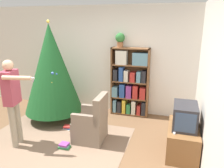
# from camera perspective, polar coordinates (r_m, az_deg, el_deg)

# --- Properties ---
(ground_plane) EXTENTS (14.00, 14.00, 0.00)m
(ground_plane) POSITION_cam_1_polar(r_m,az_deg,el_deg) (3.97, -10.05, -18.11)
(ground_plane) COLOR brown
(wall_back) EXTENTS (8.00, 0.10, 2.60)m
(wall_back) POSITION_cam_1_polar(r_m,az_deg,el_deg) (5.44, -0.16, 6.30)
(wall_back) COLOR silver
(wall_back) RESTS_ON ground_plane
(wall_right) EXTENTS (0.10, 8.00, 2.60)m
(wall_right) POSITION_cam_1_polar(r_m,az_deg,el_deg) (3.09, 25.71, -2.77)
(wall_right) COLOR silver
(wall_right) RESTS_ON ground_plane
(area_rug) EXTENTS (2.73, 1.93, 0.01)m
(area_rug) POSITION_cam_1_polar(r_m,az_deg,el_deg) (4.45, -14.70, -14.32)
(area_rug) COLOR #7F6651
(area_rug) RESTS_ON ground_plane
(bookshelf) EXTENTS (0.89, 0.26, 1.64)m
(bookshelf) POSITION_cam_1_polar(r_m,az_deg,el_deg) (5.23, 4.69, 0.13)
(bookshelf) COLOR brown
(bookshelf) RESTS_ON ground_plane
(tv_stand) EXTENTS (0.51, 0.91, 0.49)m
(tv_stand) POSITION_cam_1_polar(r_m,az_deg,el_deg) (4.07, 17.96, -13.69)
(tv_stand) COLOR brown
(tv_stand) RESTS_ON ground_plane
(television) EXTENTS (0.39, 0.57, 0.40)m
(television) POSITION_cam_1_polar(r_m,az_deg,el_deg) (3.88, 18.52, -7.92)
(television) COLOR #28282D
(television) RESTS_ON tv_stand
(game_remote) EXTENTS (0.04, 0.12, 0.02)m
(game_remote) POSITION_cam_1_polar(r_m,az_deg,el_deg) (3.71, 15.94, -12.06)
(game_remote) COLOR white
(game_remote) RESTS_ON tv_stand
(christmas_tree) EXTENTS (1.30, 1.30, 2.25)m
(christmas_tree) POSITION_cam_1_polar(r_m,az_deg,el_deg) (5.07, -15.49, 3.86)
(christmas_tree) COLOR #4C3323
(christmas_tree) RESTS_ON ground_plane
(armchair) EXTENTS (0.59, 0.58, 0.92)m
(armchair) POSITION_cam_1_polar(r_m,az_deg,el_deg) (4.24, -5.31, -10.54)
(armchair) COLOR #7A6B5B
(armchair) RESTS_ON ground_plane
(standing_person) EXTENTS (0.69, 0.46, 1.59)m
(standing_person) POSITION_cam_1_polar(r_m,az_deg,el_deg) (4.22, -24.55, -2.99)
(standing_person) COLOR #9E937F
(standing_person) RESTS_ON ground_plane
(potted_plant) EXTENTS (0.22, 0.22, 0.33)m
(potted_plant) POSITION_cam_1_polar(r_m,az_deg,el_deg) (5.11, 2.14, 11.68)
(potted_plant) COLOR #935B38
(potted_plant) RESTS_ON bookshelf
(book_pile_near_tree) EXTENTS (0.21, 0.18, 0.08)m
(book_pile_near_tree) POSITION_cam_1_polar(r_m,az_deg,el_deg) (4.84, -11.53, -11.05)
(book_pile_near_tree) COLOR beige
(book_pile_near_tree) RESTS_ON ground_plane
(book_pile_by_chair) EXTENTS (0.22, 0.15, 0.09)m
(book_pile_by_chair) POSITION_cam_1_polar(r_m,az_deg,el_deg) (4.19, -12.31, -15.51)
(book_pile_by_chair) COLOR #2D7A42
(book_pile_by_chair) RESTS_ON ground_plane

